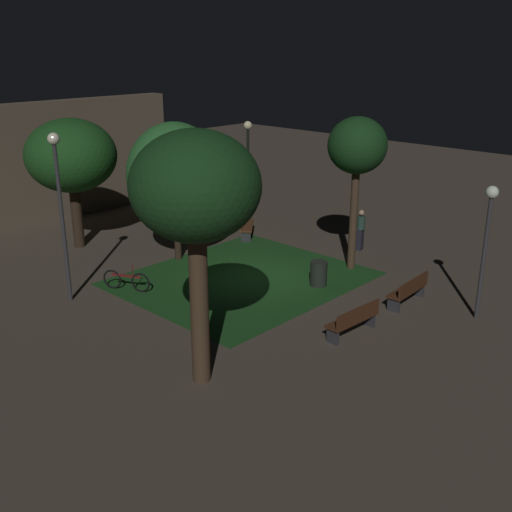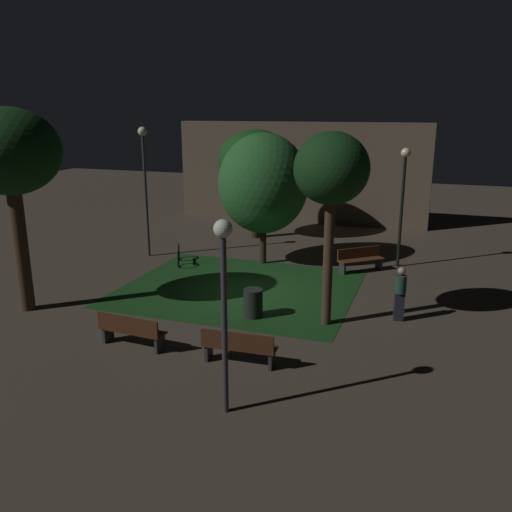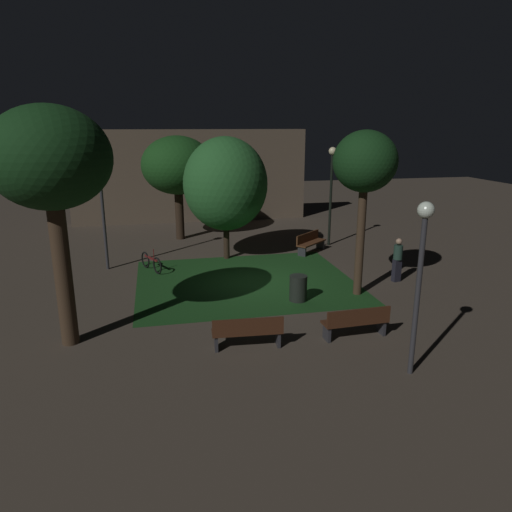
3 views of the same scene
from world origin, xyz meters
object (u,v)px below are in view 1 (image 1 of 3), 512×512
bench_near_trees (354,319)px  pedestrian (361,229)px  tree_back_left (71,156)px  bicycle (126,281)px  lamp_post_near_wall (487,229)px  lamp_post_plaza_west (248,155)px  bench_path_side (409,290)px  tree_left_canopy (196,190)px  lamp_post_plaza_east (59,192)px  tree_right_canopy (357,148)px  tree_near_wall (175,176)px  trash_bin (319,274)px  bench_lawn_edge (245,225)px

bench_near_trees → pedestrian: size_ratio=1.13×
tree_back_left → bicycle: tree_back_left is taller
lamp_post_near_wall → lamp_post_plaza_west: 11.98m
bench_path_side → tree_left_canopy: bearing=170.0°
lamp_post_plaza_east → bench_near_trees: bearing=-62.7°
bicycle → tree_right_canopy: bearing=-31.3°
tree_near_wall → tree_left_canopy: bearing=-126.3°
trash_bin → bicycle: bearing=137.2°
bicycle → lamp_post_plaza_west: bearing=16.4°
tree_near_wall → tree_back_left: (-1.72, 4.04, 0.44)m
tree_left_canopy → lamp_post_plaza_west: (10.34, 8.42, -1.58)m
tree_back_left → trash_bin: bearing=-71.3°
bench_near_trees → bench_path_side: 2.95m
bench_path_side → pedestrian: (3.39, 4.12, 0.37)m
tree_left_canopy → trash_bin: tree_left_canopy is taller
tree_near_wall → pedestrian: tree_near_wall is taller
bench_lawn_edge → tree_right_canopy: size_ratio=0.31×
bench_lawn_edge → lamp_post_plaza_west: (1.31, 1.09, 2.61)m
bench_near_trees → lamp_post_near_wall: size_ratio=0.46×
lamp_post_plaza_west → pedestrian: (0.48, -5.61, -2.24)m
bench_lawn_edge → tree_right_canopy: (-0.15, -5.47, 3.85)m
tree_left_canopy → lamp_post_near_wall: size_ratio=1.51×
bicycle → bench_path_side: bearing=-53.8°
tree_near_wall → tree_right_canopy: (3.65, -5.28, 1.16)m
tree_left_canopy → pedestrian: tree_left_canopy is taller
tree_near_wall → tree_right_canopy: size_ratio=0.94×
tree_near_wall → tree_back_left: 4.41m
lamp_post_plaza_west → bench_path_side: bearing=-106.6°
bench_path_side → bench_lawn_edge: (1.60, 8.64, 0.00)m
tree_right_canopy → lamp_post_near_wall: size_ratio=1.35×
pedestrian → tree_left_canopy: bearing=-165.5°
lamp_post_near_wall → bench_lawn_edge: bearing=84.0°
pedestrian → bench_near_trees: bearing=-147.0°
bench_path_side → tree_left_canopy: tree_left_canopy is taller
lamp_post_plaza_east → lamp_post_plaza_west: size_ratio=1.15×
tree_right_canopy → tree_back_left: 10.78m
tree_near_wall → lamp_post_plaza_east: bearing=-173.8°
lamp_post_plaza_east → lamp_post_near_wall: size_ratio=1.32×
tree_near_wall → lamp_post_near_wall: (2.67, -10.44, -0.41)m
bench_lawn_edge → pedestrian: 4.88m
lamp_post_near_wall → bicycle: bearing=122.1°
bench_near_trees → tree_right_canopy: (4.40, 3.17, 3.85)m
lamp_post_plaza_east → pedestrian: size_ratio=3.26×
bench_near_trees → pedestrian: (6.34, 4.12, 0.37)m
lamp_post_near_wall → lamp_post_plaza_west: lamp_post_plaza_west is taller
bench_near_trees → tree_near_wall: bearing=84.9°
pedestrian → bicycle: bearing=160.0°
bench_lawn_edge → tree_back_left: 7.42m
tree_back_left → bicycle: size_ratio=3.26×
bench_near_trees → tree_back_left: (-0.96, 12.49, 3.12)m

